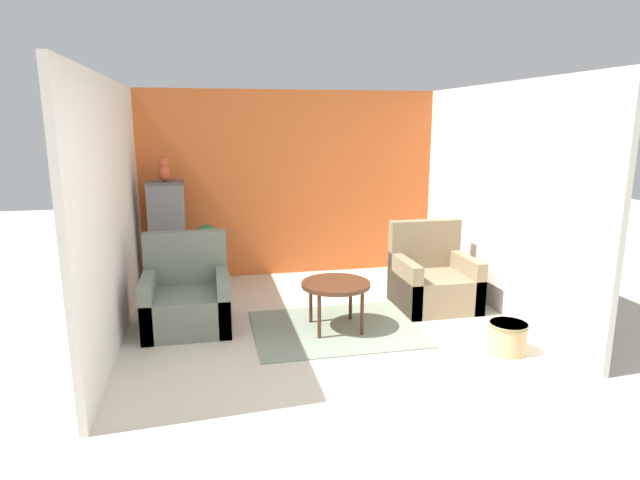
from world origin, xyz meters
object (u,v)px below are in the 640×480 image
potted_plant (207,246)px  wicker_basket (508,336)px  armchair_right (433,281)px  coffee_table (336,287)px  parrot (164,170)px  armchair_left (187,300)px  birdcage (168,237)px

potted_plant → wicker_basket: size_ratio=2.35×
armchair_right → coffee_table: bearing=-159.9°
armchair_right → potted_plant: armchair_right is taller
parrot → armchair_right: bearing=-23.1°
armchair_right → armchair_left: bearing=-178.3°
potted_plant → armchair_left: bearing=-99.8°
wicker_basket → parrot: bearing=140.3°
armchair_left → parrot: (-0.24, 1.32, 1.18)m
coffee_table → wicker_basket: bearing=-31.7°
armchair_left → potted_plant: 1.28m
coffee_table → birdcage: 2.39m
parrot → wicker_basket: 4.19m
armchair_right → birdcage: birdcage is taller
armchair_right → wicker_basket: armchair_right is taller
parrot → potted_plant: size_ratio=0.36×
coffee_table → potted_plant: bearing=127.5°
armchair_left → potted_plant: size_ratio=1.15×
armchair_left → armchair_right: same height
armchair_left → coffee_table: bearing=-14.4°
birdcage → potted_plant: (0.45, -0.08, -0.11)m
coffee_table → parrot: 2.59m
armchair_left → birdcage: birdcage is taller
armchair_left → potted_plant: (0.21, 1.23, 0.26)m
birdcage → parrot: bearing=90.0°
armchair_left → armchair_right: 2.67m
armchair_left → parrot: size_ratio=3.20×
armchair_left → birdcage: size_ratio=0.70×
armchair_left → birdcage: 1.39m
armchair_right → wicker_basket: size_ratio=2.70×
armchair_right → wicker_basket: (0.15, -1.30, -0.14)m
armchair_right → parrot: size_ratio=3.20×
wicker_basket → coffee_table: bearing=148.3°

